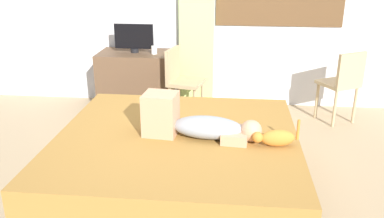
{
  "coord_description": "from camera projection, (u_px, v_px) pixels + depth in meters",
  "views": [
    {
      "loc": [
        0.36,
        -3.0,
        1.87
      ],
      "look_at": [
        0.03,
        0.18,
        0.67
      ],
      "focal_mm": 38.37,
      "sensor_mm": 36.0,
      "label": 1
    }
  ],
  "objects": [
    {
      "name": "cat",
      "position": [
        275.0,
        138.0,
        3.08
      ],
      "size": [
        0.36,
        0.15,
        0.21
      ],
      "color": "#C67A2D",
      "rests_on": "bed"
    },
    {
      "name": "tv_monitor",
      "position": [
        134.0,
        38.0,
        5.01
      ],
      "size": [
        0.48,
        0.1,
        0.35
      ],
      "color": "black",
      "rests_on": "desk"
    },
    {
      "name": "curtain_left",
      "position": [
        196.0,
        14.0,
        5.11
      ],
      "size": [
        0.44,
        0.06,
        2.36
      ],
      "primitive_type": "cube",
      "color": "#ADCC75",
      "rests_on": "ground"
    },
    {
      "name": "person_lying",
      "position": [
        195.0,
        123.0,
        3.23
      ],
      "size": [
        0.94,
        0.34,
        0.34
      ],
      "color": "#8C939E",
      "rests_on": "bed"
    },
    {
      "name": "ground_plane",
      "position": [
        187.0,
        189.0,
        3.49
      ],
      "size": [
        16.0,
        16.0,
        0.0
      ],
      "primitive_type": "plane",
      "color": "tan"
    },
    {
      "name": "cup",
      "position": [
        154.0,
        50.0,
        4.98
      ],
      "size": [
        0.07,
        0.07,
        0.1
      ],
      "primitive_type": "cylinder",
      "color": "white",
      "rests_on": "desk"
    },
    {
      "name": "bed",
      "position": [
        178.0,
        163.0,
        3.39
      ],
      "size": [
        1.98,
        1.95,
        0.52
      ],
      "color": "#38383D",
      "rests_on": "ground"
    },
    {
      "name": "chair_spare",
      "position": [
        343.0,
        81.0,
        4.72
      ],
      "size": [
        0.52,
        0.52,
        0.86
      ],
      "color": "tan",
      "rests_on": "ground"
    },
    {
      "name": "chair_by_desk",
      "position": [
        181.0,
        78.0,
        4.83
      ],
      "size": [
        0.45,
        0.45,
        0.86
      ],
      "color": "tan",
      "rests_on": "ground"
    },
    {
      "name": "desk",
      "position": [
        136.0,
        81.0,
        5.2
      ],
      "size": [
        0.9,
        0.56,
        0.74
      ],
      "color": "brown",
      "rests_on": "ground"
    }
  ]
}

